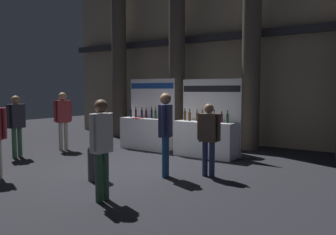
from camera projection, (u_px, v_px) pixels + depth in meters
The scene contains 10 objects.
ground_plane at pixel (134, 167), 8.47m from camera, with size 28.83×28.83×0.00m, color black.
hall_colonnade at pixel (221, 50), 12.19m from camera, with size 14.42×1.36×6.82m.
exhibitor_booth_0 at pixel (147, 130), 11.12m from camera, with size 1.76×0.72×2.26m.
exhibitor_booth_1 at pixel (206, 136), 9.80m from camera, with size 1.87×0.66×2.21m.
trash_bin at pixel (96, 164), 7.21m from camera, with size 0.36×0.36×0.70m.
visitor_1 at pixel (209, 133), 7.49m from camera, with size 0.55×0.27×1.60m.
visitor_2 at pixel (165, 127), 7.44m from camera, with size 0.35×0.47×1.83m.
visitor_3 at pixel (63, 115), 10.83m from camera, with size 0.36×0.55×1.82m.
visitor_4 at pixel (102, 142), 5.81m from camera, with size 0.23×0.51×1.74m.
visitor_5 at pixel (16, 120), 9.60m from camera, with size 0.29×0.60×1.74m.
Camera 1 is at (5.40, -6.42, 1.89)m, focal length 36.84 mm.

